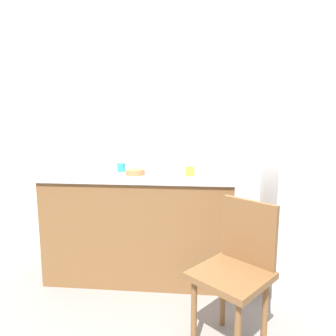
{
  "coord_description": "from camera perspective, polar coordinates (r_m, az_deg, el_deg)",
  "views": [
    {
      "loc": [
        0.21,
        -1.9,
        1.38
      ],
      "look_at": [
        -0.03,
        0.6,
        0.97
      ],
      "focal_mm": 32.97,
      "sensor_mm": 36.0,
      "label": 1
    }
  ],
  "objects": [
    {
      "name": "faucet",
      "position": [
        2.89,
        -7.27,
        2.84
      ],
      "size": [
        0.02,
        0.02,
        0.28
      ],
      "primitive_type": "cylinder",
      "color": "#B7B7BC",
      "rests_on": "countertop"
    },
    {
      "name": "back_wall",
      "position": [
        2.91,
        1.26,
        7.77
      ],
      "size": [
        4.8,
        0.1,
        2.61
      ],
      "primitive_type": "cube",
      "color": "white",
      "rests_on": "ground_plane"
    },
    {
      "name": "cabinet_base",
      "position": [
        2.76,
        -5.16,
        -10.67
      ],
      "size": [
        1.54,
        0.6,
        0.88
      ],
      "primitive_type": "cube",
      "color": "brown",
      "rests_on": "ground_plane"
    },
    {
      "name": "terracotta_bowl",
      "position": [
        2.53,
        -6.07,
        -0.76
      ],
      "size": [
        0.16,
        0.16,
        0.04
      ],
      "primitive_type": "cylinder",
      "color": "#C67042",
      "rests_on": "countertop"
    },
    {
      "name": "dish_tray",
      "position": [
        2.61,
        -0.26,
        -0.31
      ],
      "size": [
        0.28,
        0.2,
        0.05
      ],
      "primitive_type": "cube",
      "color": "white",
      "rests_on": "countertop"
    },
    {
      "name": "refrigerator",
      "position": [
        2.78,
        23.25,
        -7.11
      ],
      "size": [
        0.54,
        0.63,
        1.27
      ],
      "primitive_type": "cube",
      "color": "silver",
      "rests_on": "ground_plane"
    },
    {
      "name": "chair",
      "position": [
        1.98,
        12.58,
        -17.51
      ],
      "size": [
        0.56,
        0.56,
        0.89
      ],
      "rotation": [
        0.0,
        0.0,
        -0.69
      ],
      "color": "brown",
      "rests_on": "ground_plane"
    },
    {
      "name": "cup_teal",
      "position": [
        2.7,
        -8.62,
        0.16
      ],
      "size": [
        0.07,
        0.07,
        0.08
      ],
      "primitive_type": "cylinder",
      "color": "teal",
      "rests_on": "countertop"
    },
    {
      "name": "ground_plane",
      "position": [
        2.36,
        -0.86,
        -26.56
      ],
      "size": [
        8.0,
        8.0,
        0.0
      ],
      "primitive_type": "plane",
      "color": "gray"
    },
    {
      "name": "countertop",
      "position": [
        2.64,
        -5.3,
        -1.24
      ],
      "size": [
        1.58,
        0.64,
        0.04
      ],
      "primitive_type": "cube",
      "color": "#B7B7BC",
      "rests_on": "cabinet_base"
    },
    {
      "name": "cup_yellow",
      "position": [
        2.47,
        4.09,
        -0.56
      ],
      "size": [
        0.08,
        0.08,
        0.08
      ],
      "primitive_type": "cylinder",
      "color": "yellow",
      "rests_on": "countertop"
    }
  ]
}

